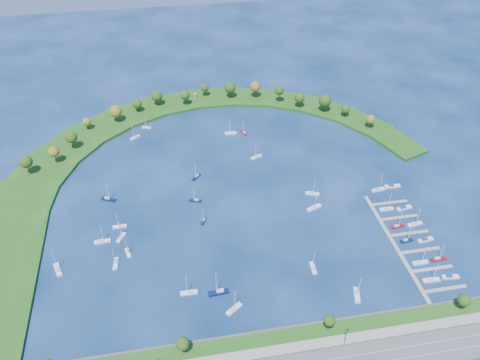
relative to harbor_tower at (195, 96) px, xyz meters
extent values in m
plane|color=#072343|center=(10.95, -117.93, -4.35)|extent=(700.00, 700.00, 0.00)
cube|color=#474442|center=(10.95, -220.43, -3.45)|extent=(420.00, 1.20, 1.80)
cube|color=gray|center=(10.95, -230.93, -2.69)|extent=(420.00, 5.00, 0.12)
cylinder|color=#382314|center=(-29.05, -224.93, -0.13)|extent=(0.56, 0.56, 5.25)
sphere|color=#284B12|center=(-29.05, -224.93, 3.70)|extent=(6.00, 6.00, 6.00)
cylinder|color=#382314|center=(35.95, -224.93, 0.05)|extent=(0.56, 0.56, 5.60)
sphere|color=#284B12|center=(35.95, -224.93, 3.89)|extent=(5.20, 5.20, 5.20)
cylinder|color=#382314|center=(100.95, -224.93, -0.30)|extent=(0.56, 0.56, 4.90)
sphere|color=#284B12|center=(100.95, -224.93, 3.35)|extent=(6.00, 6.00, 6.00)
cylinder|color=black|center=(40.95, -232.93, 2.25)|extent=(0.24, 0.24, 10.00)
cube|color=#1F5015|center=(-115.80, -110.12, -3.35)|extent=(43.73, 48.72, 2.00)
cube|color=#1F5015|center=(-107.88, -80.36, -3.35)|extent=(50.23, 54.30, 2.00)
cube|color=#1F5015|center=(-93.08, -53.35, -3.35)|extent=(54.07, 56.09, 2.00)
cube|color=#1F5015|center=(-72.26, -30.67, -3.35)|extent=(55.20, 54.07, 2.00)
cube|color=#1F5015|center=(-46.62, -13.61, -3.35)|extent=(53.65, 48.47, 2.00)
cube|color=#1F5015|center=(-17.64, -3.17, -3.35)|extent=(49.62, 39.75, 2.00)
cube|color=#1F5015|center=(12.98, 0.05, -3.35)|extent=(44.32, 29.96, 2.00)
cube|color=#1F5015|center=(43.49, -4.14, -3.35)|extent=(49.49, 38.05, 2.00)
cube|color=#1F5015|center=(72.12, -15.49, -3.35)|extent=(51.13, 44.12, 2.00)
cube|color=#1F5015|center=(97.20, -33.36, -3.35)|extent=(49.19, 47.96, 2.00)
cube|color=#1F5015|center=(117.29, -56.69, -3.35)|extent=(43.90, 49.49, 2.00)
cube|color=#1F5015|center=(131.23, -84.15, -3.35)|extent=(35.67, 48.74, 2.00)
cube|color=#1F5015|center=(-115.80, -165.53, -3.40)|extent=(36.00, 130.81, 1.90)
cylinder|color=#382314|center=(-114.24, -80.42, 1.56)|extent=(0.56, 0.56, 7.84)
sphere|color=#284B12|center=(-114.24, -80.42, 7.09)|extent=(8.06, 8.06, 8.06)
cylinder|color=#382314|center=(-98.78, -70.94, 1.36)|extent=(0.56, 0.56, 7.44)
sphere|color=brown|center=(-98.78, -70.94, 6.54)|extent=(7.29, 7.29, 7.29)
cylinder|color=#382314|center=(-89.14, -55.82, 1.43)|extent=(0.56, 0.56, 7.56)
sphere|color=#284B12|center=(-89.14, -55.82, 6.83)|extent=(8.12, 8.12, 8.12)
cylinder|color=#382314|center=(-81.03, -32.22, 0.16)|extent=(0.56, 0.56, 5.03)
sphere|color=brown|center=(-81.03, -32.22, 3.93)|extent=(6.27, 6.27, 6.27)
cylinder|color=#382314|center=(-60.44, -25.26, 1.15)|extent=(0.56, 0.56, 7.01)
sphere|color=brown|center=(-60.44, -25.26, 6.45)|extent=(9.01, 9.01, 9.01)
cylinder|color=#382314|center=(-45.01, -12.87, 0.22)|extent=(0.56, 0.56, 5.15)
sphere|color=#284B12|center=(-45.01, -12.87, 4.21)|extent=(7.06, 7.06, 7.06)
cylinder|color=#382314|center=(-29.89, -5.51, 0.79)|extent=(0.56, 0.56, 6.30)
sphere|color=#284B12|center=(-29.89, -5.51, 5.69)|extent=(8.72, 8.72, 8.72)
cylinder|color=#382314|center=(-8.49, -8.88, 1.11)|extent=(0.56, 0.56, 6.93)
sphere|color=#284B12|center=(-8.49, -8.88, 6.07)|extent=(7.45, 7.45, 7.45)
cylinder|color=#382314|center=(8.21, 2.81, 0.66)|extent=(0.56, 0.56, 6.02)
sphere|color=#284B12|center=(8.21, 2.81, 4.97)|extent=(6.50, 6.50, 6.50)
cylinder|color=#382314|center=(27.74, -3.53, 1.18)|extent=(0.56, 0.56, 7.07)
sphere|color=#284B12|center=(27.74, -3.53, 6.47)|extent=(8.76, 8.76, 8.76)
cylinder|color=#382314|center=(47.18, -6.85, 1.68)|extent=(0.56, 0.56, 8.07)
sphere|color=brown|center=(47.18, -6.85, 7.40)|extent=(8.41, 8.41, 8.41)
cylinder|color=#382314|center=(64.08, -17.89, 2.10)|extent=(0.56, 0.56, 8.91)
sphere|color=#284B12|center=(64.08, -17.89, 7.96)|extent=(7.06, 7.06, 7.06)
cylinder|color=#382314|center=(77.61, -28.16, 0.83)|extent=(0.56, 0.56, 6.36)
sphere|color=#284B12|center=(77.61, -28.16, 5.56)|extent=(7.75, 7.75, 7.75)
cylinder|color=#382314|center=(94.58, -37.97, 1.35)|extent=(0.56, 0.56, 7.41)
sphere|color=#284B12|center=(94.58, -37.97, 6.97)|extent=(9.58, 9.58, 9.58)
cylinder|color=#382314|center=(107.67, -47.84, 0.10)|extent=(0.56, 0.56, 4.90)
sphere|color=#284B12|center=(107.67, -47.84, 3.85)|extent=(6.52, 6.52, 6.52)
cylinder|color=#382314|center=(119.92, -66.00, 0.38)|extent=(0.56, 0.56, 5.47)
sphere|color=brown|center=(119.92, -66.00, 4.49)|extent=(6.89, 6.89, 6.89)
cylinder|color=gray|center=(0.00, 0.00, -0.20)|extent=(2.20, 2.20, 4.30)
cylinder|color=gray|center=(0.00, 0.00, 2.10)|extent=(2.60, 2.60, 0.30)
cube|color=gray|center=(88.95, -178.93, -4.00)|extent=(2.20, 82.00, 0.40)
cube|color=gray|center=(101.05, -211.93, -4.00)|extent=(22.00, 2.00, 0.40)
cylinder|color=#382314|center=(111.95, -211.93, -3.75)|extent=(0.36, 0.36, 1.60)
cube|color=gray|center=(101.05, -198.73, -4.00)|extent=(22.00, 2.00, 0.40)
cylinder|color=#382314|center=(111.95, -198.73, -3.75)|extent=(0.36, 0.36, 1.60)
cube|color=gray|center=(101.05, -185.53, -4.00)|extent=(22.00, 2.00, 0.40)
cylinder|color=#382314|center=(111.95, -185.53, -3.75)|extent=(0.36, 0.36, 1.60)
cube|color=gray|center=(101.05, -172.33, -4.00)|extent=(22.00, 2.00, 0.40)
cylinder|color=#382314|center=(111.95, -172.33, -3.75)|extent=(0.36, 0.36, 1.60)
cube|color=gray|center=(101.05, -159.13, -4.00)|extent=(22.00, 2.00, 0.40)
cylinder|color=#382314|center=(111.95, -159.13, -3.75)|extent=(0.36, 0.36, 1.60)
cube|color=gray|center=(101.05, -145.93, -4.00)|extent=(22.00, 2.00, 0.40)
cylinder|color=#382314|center=(111.95, -145.93, -3.75)|extent=(0.36, 0.36, 1.60)
cube|color=#0A1744|center=(-64.35, -113.15, -3.84)|extent=(8.82, 5.82, 1.03)
cube|color=#B9B9BE|center=(-65.13, -112.79, -2.96)|extent=(3.44, 2.80, 0.72)
cylinder|color=silver|center=(-63.73, -113.44, 2.49)|extent=(0.32, 0.32, 11.62)
cube|color=white|center=(56.44, -207.93, -3.81)|extent=(4.92, 9.46, 1.09)
cube|color=#B9B9BE|center=(56.68, -207.06, -2.88)|extent=(2.58, 3.55, 0.76)
cylinder|color=silver|center=(56.24, -208.63, 2.89)|extent=(0.32, 0.32, 12.29)
cube|color=maroon|center=(29.27, -54.21, -3.93)|extent=(3.77, 7.42, 0.86)
cube|color=#B9B9BE|center=(29.46, -54.90, -3.20)|extent=(2.00, 2.78, 0.60)
cylinder|color=silver|center=(29.13, -53.65, 1.32)|extent=(0.32, 0.32, 9.64)
cube|color=white|center=(55.01, -142.41, -3.79)|extent=(9.67, 5.82, 1.12)
cube|color=#B9B9BE|center=(54.14, -142.75, -2.84)|extent=(3.71, 2.89, 0.79)
cylinder|color=silver|center=(55.71, -142.14, 3.08)|extent=(0.32, 0.32, 12.63)
cube|color=white|center=(-52.95, -159.82, -3.94)|extent=(3.54, 7.20, 0.83)
cube|color=#B9B9BE|center=(-53.12, -159.14, -3.23)|extent=(1.90, 2.68, 0.58)
cylinder|color=silver|center=(-52.82, -160.36, 1.16)|extent=(0.32, 0.32, 9.36)
cube|color=white|center=(-59.06, -166.42, -3.87)|extent=(3.19, 8.33, 0.97)
cube|color=#B9B9BE|center=(-58.97, -165.62, -3.04)|extent=(1.91, 3.01, 0.68)
cylinder|color=silver|center=(-59.14, -167.07, 2.10)|extent=(0.32, 0.32, 10.97)
cube|color=white|center=(-66.57, -148.77, -3.83)|extent=(8.86, 2.94, 1.05)
cube|color=#B9B9BE|center=(-67.45, -148.82, -2.94)|extent=(3.15, 1.88, 0.73)
cylinder|color=silver|center=(-65.87, -148.73, 2.59)|extent=(0.32, 0.32, 11.80)
cube|color=white|center=(-39.58, -34.75, -3.95)|extent=(6.96, 4.20, 0.81)
cube|color=#B9B9BE|center=(-38.96, -35.00, -3.26)|extent=(2.68, 2.09, 0.57)
cylinder|color=silver|center=(-40.09, -34.56, 1.00)|extent=(0.32, 0.32, 9.09)
cube|color=white|center=(40.68, -187.41, -3.87)|extent=(2.68, 8.20, 0.97)
cube|color=#B9B9BE|center=(40.64, -188.22, -3.04)|extent=(1.73, 2.91, 0.68)
cylinder|color=silver|center=(40.71, -186.77, 2.08)|extent=(0.32, 0.32, 10.93)
cube|color=white|center=(-3.58, -205.44, -3.82)|extent=(8.73, 7.16, 1.07)
cube|color=#B9B9BE|center=(-4.31, -205.95, -2.91)|extent=(3.56, 3.22, 0.75)
cylinder|color=silver|center=(-2.99, -205.03, 2.73)|extent=(0.32, 0.32, 12.03)
cube|color=#0A1744|center=(-10.13, -100.51, -3.90)|extent=(6.54, 7.08, 0.91)
cube|color=#B9B9BE|center=(-9.64, -99.94, -3.13)|extent=(2.85, 2.96, 0.63)
cylinder|color=silver|center=(-10.53, -100.96, 1.64)|extent=(0.32, 0.32, 10.19)
cube|color=#0A1744|center=(-10.38, -142.15, -3.95)|extent=(4.32, 6.98, 0.81)
cube|color=#B9B9BE|center=(-10.13, -141.52, -3.26)|extent=(2.13, 2.69, 0.57)
cylinder|color=silver|center=(-10.59, -142.65, 1.02)|extent=(0.32, 0.32, 9.13)
cube|color=white|center=(57.78, -129.73, -3.85)|extent=(8.78, 5.21, 1.02)
cube|color=#B9B9BE|center=(56.99, -129.43, -2.98)|extent=(3.37, 2.60, 0.71)
cylinder|color=silver|center=(58.42, -129.97, 2.39)|extent=(0.32, 0.32, 11.46)
cube|color=white|center=(-48.19, -46.82, -3.89)|extent=(7.56, 6.13, 0.92)
cube|color=#B9B9BE|center=(-47.55, -46.38, -3.11)|extent=(3.07, 2.77, 0.65)
cylinder|color=silver|center=(-48.69, -47.17, 1.76)|extent=(0.32, 0.32, 10.39)
cube|color=white|center=(-23.63, -192.02, -3.84)|extent=(8.57, 2.52, 1.02)
cube|color=#B9B9BE|center=(-22.78, -192.03, -2.97)|extent=(3.01, 1.72, 0.72)
cylinder|color=silver|center=(-24.32, -192.01, 2.43)|extent=(0.32, 0.32, 11.53)
cube|color=white|center=(-57.49, -138.43, -3.88)|extent=(7.92, 2.40, 0.94)
cube|color=#B9B9BE|center=(-56.70, -138.41, -3.08)|extent=(2.79, 1.61, 0.66)
cylinder|color=silver|center=(-58.11, -138.44, 1.90)|extent=(0.32, 0.32, 10.62)
cube|color=white|center=(-56.64, -147.42, -3.89)|extent=(5.62, 7.84, 0.93)
cube|color=#B9B9BE|center=(-57.01, -148.10, -3.10)|extent=(2.63, 3.11, 0.65)
cylinder|color=silver|center=(-56.34, -146.88, 1.80)|extent=(0.32, 0.32, 10.46)
cube|color=white|center=(19.94, -53.28, -3.85)|extent=(8.63, 3.43, 1.01)
cube|color=#B9B9BE|center=(20.77, -53.39, -2.99)|extent=(3.13, 2.02, 0.71)
cylinder|color=silver|center=(19.27, -53.19, 2.32)|extent=(0.32, 0.32, 11.34)
cube|color=#0A1744|center=(-13.16, -123.54, -3.91)|extent=(7.75, 4.25, 0.90)
cube|color=#B9B9BE|center=(-12.45, -123.77, -3.14)|extent=(2.94, 2.19, 0.63)
cylinder|color=silver|center=(-13.73, -123.36, 1.58)|extent=(0.32, 0.32, 10.08)
cube|color=white|center=(32.06, -85.61, -3.87)|extent=(8.37, 5.29, 0.98)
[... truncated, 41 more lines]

